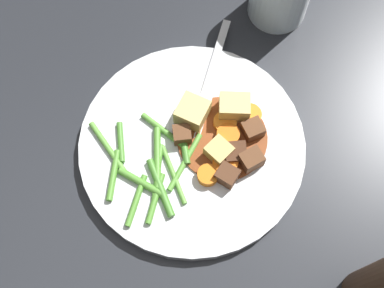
% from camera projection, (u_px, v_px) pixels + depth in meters
% --- Properties ---
extents(ground_plane, '(3.00, 3.00, 0.00)m').
position_uv_depth(ground_plane, '(192.00, 149.00, 0.64)').
color(ground_plane, '#26282D').
extents(dinner_plate, '(0.28, 0.28, 0.02)m').
position_uv_depth(dinner_plate, '(192.00, 146.00, 0.63)').
color(dinner_plate, white).
rests_on(dinner_plate, ground_plane).
extents(stew_sauce, '(0.11, 0.11, 0.00)m').
position_uv_depth(stew_sauce, '(223.00, 140.00, 0.63)').
color(stew_sauce, brown).
rests_on(stew_sauce, dinner_plate).
extents(carrot_slice_0, '(0.04, 0.04, 0.01)m').
position_uv_depth(carrot_slice_0, '(228.00, 135.00, 0.62)').
color(carrot_slice_0, orange).
rests_on(carrot_slice_0, dinner_plate).
extents(carrot_slice_1, '(0.04, 0.04, 0.01)m').
position_uv_depth(carrot_slice_1, '(250.00, 115.00, 0.64)').
color(carrot_slice_1, orange).
rests_on(carrot_slice_1, dinner_plate).
extents(carrot_slice_2, '(0.03, 0.03, 0.01)m').
position_uv_depth(carrot_slice_2, '(225.00, 123.00, 0.63)').
color(carrot_slice_2, orange).
rests_on(carrot_slice_2, dinner_plate).
extents(carrot_slice_3, '(0.04, 0.04, 0.01)m').
position_uv_depth(carrot_slice_3, '(225.00, 163.00, 0.61)').
color(carrot_slice_3, orange).
rests_on(carrot_slice_3, dinner_plate).
extents(carrot_slice_4, '(0.03, 0.03, 0.01)m').
position_uv_depth(carrot_slice_4, '(208.00, 175.00, 0.61)').
color(carrot_slice_4, orange).
rests_on(carrot_slice_4, dinner_plate).
extents(potato_chunk_0, '(0.04, 0.04, 0.02)m').
position_uv_depth(potato_chunk_0, '(219.00, 151.00, 0.61)').
color(potato_chunk_0, '#DBBC6B').
rests_on(potato_chunk_0, dinner_plate).
extents(potato_chunk_1, '(0.04, 0.04, 0.03)m').
position_uv_depth(potato_chunk_1, '(234.00, 108.00, 0.63)').
color(potato_chunk_1, '#E5CC7A').
rests_on(potato_chunk_1, dinner_plate).
extents(potato_chunk_2, '(0.05, 0.05, 0.03)m').
position_uv_depth(potato_chunk_2, '(193.00, 112.00, 0.63)').
color(potato_chunk_2, '#E5CC7A').
rests_on(potato_chunk_2, dinner_plate).
extents(meat_chunk_0, '(0.03, 0.03, 0.02)m').
position_uv_depth(meat_chunk_0, '(227.00, 175.00, 0.60)').
color(meat_chunk_0, '#56331E').
rests_on(meat_chunk_0, dinner_plate).
extents(meat_chunk_1, '(0.03, 0.03, 0.02)m').
position_uv_depth(meat_chunk_1, '(253.00, 131.00, 0.62)').
color(meat_chunk_1, brown).
rests_on(meat_chunk_1, dinner_plate).
extents(meat_chunk_2, '(0.03, 0.03, 0.02)m').
position_uv_depth(meat_chunk_2, '(235.00, 153.00, 0.61)').
color(meat_chunk_2, '#4C2B19').
rests_on(meat_chunk_2, dinner_plate).
extents(meat_chunk_3, '(0.02, 0.02, 0.02)m').
position_uv_depth(meat_chunk_3, '(182.00, 134.00, 0.62)').
color(meat_chunk_3, brown).
rests_on(meat_chunk_3, dinner_plate).
extents(meat_chunk_4, '(0.03, 0.03, 0.02)m').
position_uv_depth(meat_chunk_4, '(251.00, 160.00, 0.61)').
color(meat_chunk_4, brown).
rests_on(meat_chunk_4, dinner_plate).
extents(green_bean_0, '(0.05, 0.07, 0.01)m').
position_uv_depth(green_bean_0, '(185.00, 162.00, 0.62)').
color(green_bean_0, '#66AD42').
rests_on(green_bean_0, dinner_plate).
extents(green_bean_1, '(0.01, 0.05, 0.01)m').
position_uv_depth(green_bean_1, '(121.00, 142.00, 0.62)').
color(green_bean_1, '#4C8E33').
rests_on(green_bean_1, dinner_plate).
extents(green_bean_2, '(0.02, 0.08, 0.01)m').
position_uv_depth(green_bean_2, '(173.00, 175.00, 0.61)').
color(green_bean_2, '#66AD42').
rests_on(green_bean_2, dinner_plate).
extents(green_bean_3, '(0.03, 0.06, 0.01)m').
position_uv_depth(green_bean_3, '(155.00, 198.00, 0.60)').
color(green_bean_3, '#599E38').
rests_on(green_bean_3, dinner_plate).
extents(green_bean_4, '(0.05, 0.05, 0.01)m').
position_uv_depth(green_bean_4, '(142.00, 183.00, 0.60)').
color(green_bean_4, '#599E38').
rests_on(green_bean_4, dinner_plate).
extents(green_bean_5, '(0.03, 0.07, 0.01)m').
position_uv_depth(green_bean_5, '(157.00, 174.00, 0.61)').
color(green_bean_5, '#599E38').
rests_on(green_bean_5, dinner_plate).
extents(green_bean_6, '(0.01, 0.05, 0.01)m').
position_uv_depth(green_bean_6, '(184.00, 144.00, 0.62)').
color(green_bean_6, '#4C8E33').
rests_on(green_bean_6, dinner_plate).
extents(green_bean_7, '(0.03, 0.06, 0.01)m').
position_uv_depth(green_bean_7, '(113.00, 175.00, 0.61)').
color(green_bean_7, '#599E38').
rests_on(green_bean_7, dinner_plate).
extents(green_bean_8, '(0.04, 0.07, 0.01)m').
position_uv_depth(green_bean_8, '(107.00, 147.00, 0.62)').
color(green_bean_8, '#66AD42').
rests_on(green_bean_8, dinner_plate).
extents(green_bean_9, '(0.02, 0.07, 0.01)m').
position_uv_depth(green_bean_9, '(160.00, 188.00, 0.60)').
color(green_bean_9, '#4C8E33').
rests_on(green_bean_9, dinner_plate).
extents(green_bean_10, '(0.04, 0.06, 0.01)m').
position_uv_depth(green_bean_10, '(136.00, 200.00, 0.60)').
color(green_bean_10, '#599E38').
rests_on(green_bean_10, dinner_plate).
extents(green_bean_11, '(0.05, 0.05, 0.01)m').
position_uv_depth(green_bean_11, '(163.00, 130.00, 0.63)').
color(green_bean_11, '#66AD42').
rests_on(green_bean_11, dinner_plate).
extents(green_bean_12, '(0.02, 0.08, 0.01)m').
position_uv_depth(green_bean_12, '(157.00, 158.00, 0.62)').
color(green_bean_12, '#599E38').
rests_on(green_bean_12, dinner_plate).
extents(fork, '(0.09, 0.16, 0.00)m').
position_uv_depth(fork, '(209.00, 81.00, 0.66)').
color(fork, silver).
rests_on(fork, dinner_plate).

